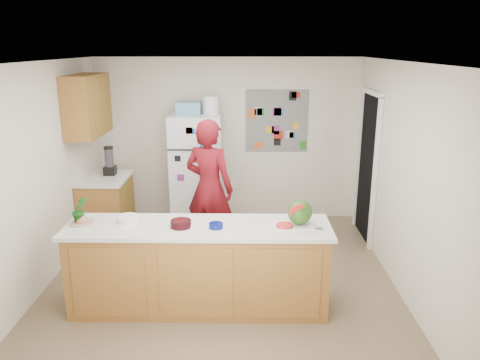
{
  "coord_description": "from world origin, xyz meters",
  "views": [
    {
      "loc": [
        0.28,
        -4.88,
        2.66
      ],
      "look_at": [
        0.22,
        0.2,
        1.2
      ],
      "focal_mm": 35.0,
      "sensor_mm": 36.0,
      "label": 1
    }
  ],
  "objects_px": {
    "refrigerator": "(197,171)",
    "cherry_bowl": "(181,224)",
    "watermelon": "(300,212)",
    "person": "(209,188)"
  },
  "relations": [
    {
      "from": "refrigerator",
      "to": "watermelon",
      "type": "bearing_deg",
      "value": -61.58
    },
    {
      "from": "watermelon",
      "to": "cherry_bowl",
      "type": "bearing_deg",
      "value": -176.75
    },
    {
      "from": "refrigerator",
      "to": "cherry_bowl",
      "type": "bearing_deg",
      "value": -87.99
    },
    {
      "from": "refrigerator",
      "to": "person",
      "type": "xyz_separation_m",
      "value": [
        0.26,
        -1.04,
        0.05
      ]
    },
    {
      "from": "watermelon",
      "to": "cherry_bowl",
      "type": "xyz_separation_m",
      "value": [
        -1.19,
        -0.07,
        -0.1
      ]
    },
    {
      "from": "watermelon",
      "to": "person",
      "type": "bearing_deg",
      "value": 127.63
    },
    {
      "from": "watermelon",
      "to": "cherry_bowl",
      "type": "relative_size",
      "value": 1.2
    },
    {
      "from": "person",
      "to": "refrigerator",
      "type": "bearing_deg",
      "value": -52.84
    },
    {
      "from": "cherry_bowl",
      "to": "refrigerator",
      "type": "bearing_deg",
      "value": 92.01
    },
    {
      "from": "person",
      "to": "watermelon",
      "type": "relative_size",
      "value": 7.25
    }
  ]
}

